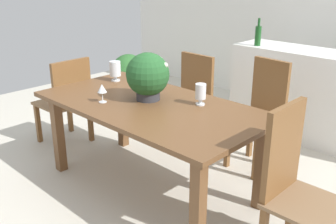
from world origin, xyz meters
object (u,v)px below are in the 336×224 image
(chair_foot_end, at_px, (293,181))
(chair_far_left, at_px, (191,93))
(wine_glass, at_px, (102,89))
(dining_table, at_px, (150,115))
(potted_plant_floor, at_px, (129,76))
(wine_bottle_clear, at_px, (258,35))
(chair_head_end, at_px, (67,98))
(kitchen_counter, at_px, (317,97))
(crystal_vase_center_near, at_px, (201,92))
(chair_far_right, at_px, (262,110))
(flower_centerpiece, at_px, (148,76))
(crystal_vase_left, at_px, (115,69))

(chair_foot_end, bearing_deg, chair_far_left, 59.30)
(wine_glass, bearing_deg, dining_table, 39.98)
(potted_plant_floor, bearing_deg, wine_bottle_clear, 10.96)
(chair_head_end, bearing_deg, chair_foot_end, 88.51)
(dining_table, xyz_separation_m, chair_foot_end, (1.26, -0.00, -0.10))
(kitchen_counter, bearing_deg, crystal_vase_center_near, -98.15)
(chair_head_end, bearing_deg, wine_bottle_clear, 146.30)
(chair_foot_end, bearing_deg, wine_glass, 99.05)
(dining_table, bearing_deg, chair_foot_end, -0.00)
(crystal_vase_center_near, height_order, kitchen_counter, kitchen_counter)
(kitchen_counter, distance_m, wine_bottle_clear, 0.93)
(crystal_vase_center_near, bearing_deg, wine_glass, -140.68)
(chair_foot_end, xyz_separation_m, kitchen_counter, (-0.71, 1.94, -0.08))
(chair_foot_end, bearing_deg, kitchen_counter, 20.06)
(kitchen_counter, bearing_deg, potted_plant_floor, -168.63)
(dining_table, xyz_separation_m, wine_bottle_clear, (-0.14, 1.78, 0.42))
(chair_far_right, distance_m, wine_bottle_clear, 1.11)
(kitchen_counter, bearing_deg, dining_table, -106.00)
(chair_far_left, relative_size, wine_bottle_clear, 3.10)
(crystal_vase_center_near, bearing_deg, flower_centerpiece, -153.41)
(crystal_vase_left, xyz_separation_m, kitchen_counter, (1.28, 1.71, -0.39))
(chair_foot_end, distance_m, chair_head_end, 2.52)
(chair_foot_end, relative_size, chair_head_end, 1.11)
(dining_table, xyz_separation_m, wine_glass, (-0.30, -0.25, 0.21))
(chair_far_left, bearing_deg, kitchen_counter, 45.10)
(wine_glass, bearing_deg, chair_far_right, 59.65)
(crystal_vase_center_near, height_order, wine_bottle_clear, wine_bottle_clear)
(dining_table, height_order, flower_centerpiece, flower_centerpiece)
(chair_far_left, xyz_separation_m, chair_far_right, (0.87, 0.01, 0.03))
(kitchen_counter, bearing_deg, chair_far_left, -136.51)
(chair_far_left, bearing_deg, chair_far_right, 2.00)
(kitchen_counter, xyz_separation_m, potted_plant_floor, (-2.51, -0.51, -0.14))
(crystal_vase_left, bearing_deg, flower_centerpiece, -15.02)
(chair_foot_end, relative_size, kitchen_counter, 0.55)
(crystal_vase_left, xyz_separation_m, potted_plant_floor, (-1.24, 1.20, -0.53))
(chair_foot_end, relative_size, chair_far_right, 1.02)
(chair_foot_end, relative_size, flower_centerpiece, 2.65)
(chair_head_end, relative_size, crystal_vase_left, 4.88)
(kitchen_counter, distance_m, potted_plant_floor, 2.57)
(crystal_vase_left, relative_size, wine_bottle_clear, 0.63)
(chair_head_end, distance_m, crystal_vase_left, 0.68)
(chair_head_end, distance_m, wine_glass, 1.06)
(chair_far_right, bearing_deg, chair_foot_end, -45.50)
(chair_foot_end, height_order, kitchen_counter, chair_foot_end)
(chair_far_right, xyz_separation_m, kitchen_counter, (0.12, 0.93, -0.06))
(chair_foot_end, height_order, flower_centerpiece, flower_centerpiece)
(wine_glass, distance_m, potted_plant_floor, 2.42)
(chair_far_right, xyz_separation_m, flower_centerpiece, (-0.52, -0.95, 0.42))
(chair_head_end, bearing_deg, flower_centerpiece, 91.06)
(dining_table, distance_m, potted_plant_floor, 2.45)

